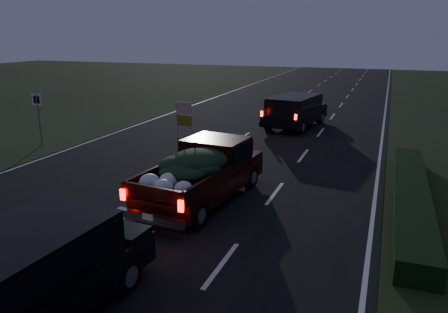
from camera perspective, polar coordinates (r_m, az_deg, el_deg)
The scene contains 7 objects.
ground at distance 13.87m, azimuth -10.66°, elevation -6.38°, with size 120.00×120.00×0.00m, color black.
road_asphalt at distance 13.86m, azimuth -10.66°, elevation -6.34°, with size 14.00×120.00×0.02m, color black.
hedge_row at distance 14.77m, azimuth 23.25°, elevation -4.80°, with size 1.00×10.00×0.60m, color black.
route_sign at distance 22.37m, azimuth -23.11°, elevation 5.48°, with size 0.55×0.08×2.50m.
pickup_truck at distance 13.78m, azimuth -2.79°, elevation -1.65°, with size 2.55×5.49×2.79m.
lead_suv at distance 25.18m, azimuth 9.25°, elevation 6.27°, with size 2.91×5.36×1.46m.
rear_suv at distance 8.57m, azimuth -25.93°, elevation -13.99°, with size 2.51×5.33×1.50m.
Camera 1 is at (6.83, -10.91, 5.15)m, focal length 35.00 mm.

